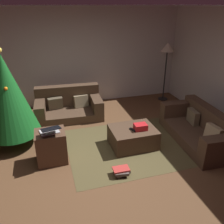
{
  "coord_description": "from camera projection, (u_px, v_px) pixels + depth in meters",
  "views": [
    {
      "loc": [
        -0.76,
        -3.31,
        2.62
      ],
      "look_at": [
        0.4,
        0.59,
        0.75
      ],
      "focal_mm": 37.69,
      "sensor_mm": 36.0,
      "label": 1
    }
  ],
  "objects": [
    {
      "name": "couch_left",
      "position": [
        69.0,
        106.0,
        5.97
      ],
      "size": [
        1.66,
        1.01,
        0.73
      ],
      "rotation": [
        0.0,
        0.0,
        3.09
      ],
      "color": "#473323",
      "rests_on": "ground_plane"
    },
    {
      "name": "area_rug",
      "position": [
        132.0,
        145.0,
        4.8
      ],
      "size": [
        2.6,
        2.0,
        0.01
      ],
      "primitive_type": "cube",
      "color": "#4E4427",
      "rests_on": "ground_plane"
    },
    {
      "name": "ottoman",
      "position": [
        133.0,
        137.0,
        4.72
      ],
      "size": [
        0.88,
        0.7,
        0.38
      ],
      "primitive_type": "cube",
      "color": "#473323",
      "rests_on": "ground_plane"
    },
    {
      "name": "gift_box",
      "position": [
        140.0,
        127.0,
        4.58
      ],
      "size": [
        0.26,
        0.19,
        0.12
      ],
      "primitive_type": "cube",
      "rotation": [
        0.0,
        0.0,
        -0.04
      ],
      "color": "red",
      "rests_on": "ottoman"
    },
    {
      "name": "laptop",
      "position": [
        50.0,
        131.0,
        4.01
      ],
      "size": [
        0.38,
        0.44,
        0.17
      ],
      "color": "silver",
      "rests_on": "side_table"
    },
    {
      "name": "corner_lamp",
      "position": [
        167.0,
        52.0,
        6.54
      ],
      "size": [
        0.36,
        0.36,
        1.67
      ],
      "color": "black",
      "rests_on": "ground_plane"
    },
    {
      "name": "ground_plane",
      "position": [
        100.0,
        166.0,
        4.18
      ],
      "size": [
        6.4,
        6.4,
        0.0
      ],
      "primitive_type": "plane",
      "color": "brown"
    },
    {
      "name": "couch_right",
      "position": [
        201.0,
        129.0,
        4.88
      ],
      "size": [
        0.97,
        1.92,
        0.66
      ],
      "rotation": [
        0.0,
        0.0,
        1.51
      ],
      "color": "#473323",
      "rests_on": "ground_plane"
    },
    {
      "name": "rear_partition",
      "position": [
        71.0,
        58.0,
        6.37
      ],
      "size": [
        6.4,
        0.12,
        2.6
      ],
      "primitive_type": "cube",
      "color": "#BCB7B2",
      "rests_on": "ground_plane"
    },
    {
      "name": "christmas_tree",
      "position": [
        8.0,
        95.0,
        4.41
      ],
      "size": [
        1.04,
        1.04,
        1.95
      ],
      "color": "brown",
      "rests_on": "ground_plane"
    },
    {
      "name": "side_table",
      "position": [
        51.0,
        147.0,
        4.21
      ],
      "size": [
        0.52,
        0.44,
        0.6
      ],
      "primitive_type": "cube",
      "color": "#4C3323",
      "rests_on": "ground_plane"
    },
    {
      "name": "tv_remote",
      "position": [
        133.0,
        130.0,
        4.58
      ],
      "size": [
        0.11,
        0.17,
        0.02
      ],
      "primitive_type": "cube",
      "rotation": [
        0.0,
        0.0,
        0.42
      ],
      "color": "black",
      "rests_on": "ottoman"
    },
    {
      "name": "book_stack",
      "position": [
        122.0,
        171.0,
        3.94
      ],
      "size": [
        0.3,
        0.25,
        0.13
      ],
      "color": "#4C423D",
      "rests_on": "ground_plane"
    }
  ]
}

